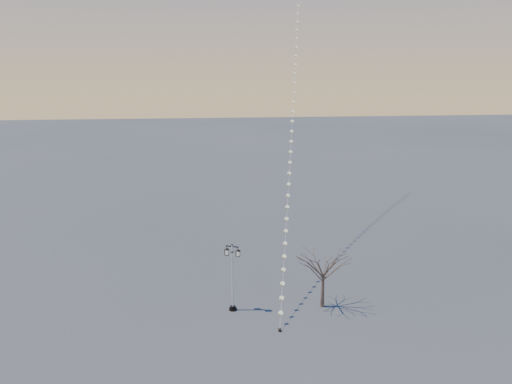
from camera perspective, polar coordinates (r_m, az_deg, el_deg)
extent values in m
plane|color=#434444|center=(35.31, -1.22, -14.24)|extent=(300.00, 300.00, 0.00)
cylinder|color=black|center=(36.94, -2.58, -12.80)|extent=(0.54, 0.54, 0.15)
cylinder|color=black|center=(36.87, -2.58, -12.60)|extent=(0.39, 0.39, 0.14)
cylinder|color=beige|center=(35.91, -2.62, -9.25)|extent=(0.13, 0.13, 4.54)
cylinder|color=black|center=(35.28, -2.65, -6.64)|extent=(0.19, 0.19, 0.06)
cube|color=black|center=(35.15, -2.66, -6.05)|extent=(0.86, 0.44, 0.06)
sphere|color=black|center=(35.11, -2.66, -5.87)|extent=(0.14, 0.14, 0.14)
pyramid|color=black|center=(35.33, -3.27, -6.20)|extent=(0.42, 0.42, 0.14)
cube|color=beige|center=(35.43, -3.27, -6.65)|extent=(0.25, 0.25, 0.33)
cube|color=black|center=(35.50, -3.26, -6.93)|extent=(0.29, 0.29, 0.04)
pyramid|color=black|center=(35.06, -2.03, -6.34)|extent=(0.42, 0.42, 0.14)
cube|color=beige|center=(35.16, -2.03, -6.80)|extent=(0.25, 0.25, 0.33)
cube|color=black|center=(35.23, -2.02, -7.08)|extent=(0.29, 0.29, 0.04)
cone|color=brown|center=(37.21, 7.39, -10.73)|extent=(0.29, 0.29, 2.48)
cylinder|color=black|center=(34.23, 2.64, -15.01)|extent=(0.20, 0.20, 0.20)
cylinder|color=black|center=(34.21, 2.64, -14.97)|extent=(0.03, 0.03, 0.26)
cone|color=orange|center=(49.13, 4.18, 12.14)|extent=(0.08, 0.08, 0.29)
cylinder|color=white|center=(33.99, 2.65, -14.25)|extent=(0.02, 0.02, 0.82)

